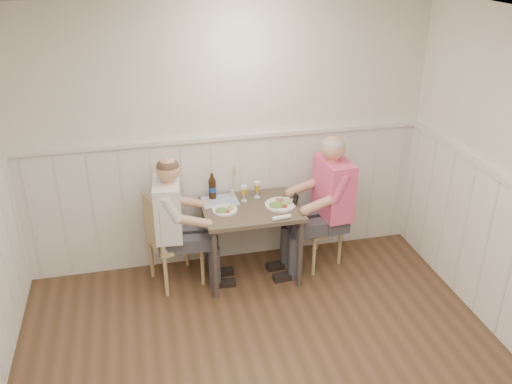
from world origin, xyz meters
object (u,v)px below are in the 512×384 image
man_in_pink (328,214)px  chair_right (321,220)px  diner_cream (174,233)px  grass_vase (232,182)px  chair_left (169,237)px  beer_bottle (212,188)px  dining_table (251,216)px

man_in_pink → chair_right: bearing=99.6°
diner_cream → grass_vase: bearing=23.5°
man_in_pink → diner_cream: bearing=179.1°
chair_left → diner_cream: (0.05, -0.05, 0.06)m
man_in_pink → beer_bottle: 1.16m
man_in_pink → grass_vase: 0.98m
chair_left → beer_bottle: beer_bottle is taller
dining_table → grass_vase: 0.39m
dining_table → grass_vase: grass_vase is taller
dining_table → chair_left: (-0.78, 0.04, -0.15)m
dining_table → chair_right: 0.77m
beer_bottle → grass_vase: bearing=-0.9°
dining_table → beer_bottle: (-0.33, 0.26, 0.22)m
chair_right → chair_left: chair_left is taller
chair_right → man_in_pink: (0.02, -0.12, 0.13)m
beer_bottle → grass_vase: size_ratio=0.76×
chair_left → chair_right: bearing=1.9°
diner_cream → beer_bottle: size_ratio=5.08×
chair_right → grass_vase: 0.99m
chair_right → chair_left: bearing=-178.1°
chair_right → chair_left: 1.52m
chair_left → grass_vase: bearing=18.2°
chair_right → man_in_pink: 0.18m
chair_left → man_in_pink: man_in_pink is taller
chair_right → grass_vase: size_ratio=2.45×
dining_table → chair_right: (0.74, 0.09, -0.18)m
chair_left → man_in_pink: size_ratio=0.65×
dining_table → chair_right: bearing=7.0°
chair_left → diner_cream: bearing=-45.0°
diner_cream → beer_bottle: diner_cream is taller
man_in_pink → diner_cream: size_ratio=1.06×
chair_right → diner_cream: 1.48m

